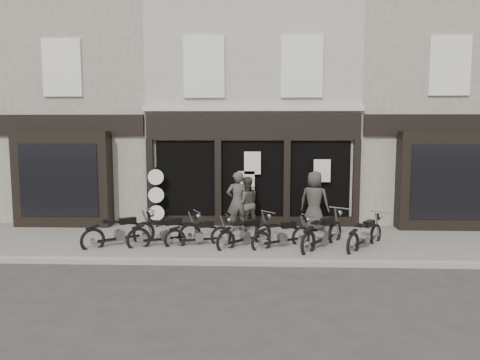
{
  "coord_description": "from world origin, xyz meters",
  "views": [
    {
      "loc": [
        0.2,
        -12.66,
        3.47
      ],
      "look_at": [
        -0.37,
        1.6,
        1.82
      ],
      "focal_mm": 35.0,
      "sensor_mm": 36.0,
      "label": 1
    }
  ],
  "objects_px": {
    "motorcycle_5": "(323,235)",
    "man_left": "(237,201)",
    "motorcycle_0": "(120,234)",
    "motorcycle_1": "(166,235)",
    "motorcycle_2": "(199,236)",
    "motorcycle_4": "(282,237)",
    "man_centre": "(246,203)",
    "man_right": "(314,201)",
    "motorcycle_3": "(246,235)",
    "motorcycle_6": "(365,237)",
    "advert_sign_post": "(156,200)"
  },
  "relations": [
    {
      "from": "motorcycle_0",
      "to": "motorcycle_1",
      "type": "bearing_deg",
      "value": -36.11
    },
    {
      "from": "motorcycle_3",
      "to": "advert_sign_post",
      "type": "distance_m",
      "value": 3.8
    },
    {
      "from": "motorcycle_3",
      "to": "motorcycle_6",
      "type": "distance_m",
      "value": 3.33
    },
    {
      "from": "motorcycle_2",
      "to": "motorcycle_6",
      "type": "bearing_deg",
      "value": -18.65
    },
    {
      "from": "motorcycle_1",
      "to": "man_left",
      "type": "bearing_deg",
      "value": 18.04
    },
    {
      "from": "motorcycle_1",
      "to": "motorcycle_6",
      "type": "xyz_separation_m",
      "value": [
        5.59,
        -0.02,
        -0.01
      ]
    },
    {
      "from": "man_left",
      "to": "man_right",
      "type": "bearing_deg",
      "value": 167.31
    },
    {
      "from": "motorcycle_5",
      "to": "man_left",
      "type": "distance_m",
      "value": 3.16
    },
    {
      "from": "motorcycle_6",
      "to": "advert_sign_post",
      "type": "bearing_deg",
      "value": 107.41
    },
    {
      "from": "man_left",
      "to": "man_centre",
      "type": "height_order",
      "value": "man_left"
    },
    {
      "from": "motorcycle_0",
      "to": "motorcycle_2",
      "type": "height_order",
      "value": "motorcycle_0"
    },
    {
      "from": "motorcycle_2",
      "to": "motorcycle_3",
      "type": "xyz_separation_m",
      "value": [
        1.31,
        0.03,
        0.02
      ]
    },
    {
      "from": "motorcycle_3",
      "to": "motorcycle_5",
      "type": "bearing_deg",
      "value": -46.16
    },
    {
      "from": "motorcycle_4",
      "to": "advert_sign_post",
      "type": "xyz_separation_m",
      "value": [
        -4.05,
        2.33,
        0.66
      ]
    },
    {
      "from": "motorcycle_4",
      "to": "man_right",
      "type": "height_order",
      "value": "man_right"
    },
    {
      "from": "motorcycle_1",
      "to": "advert_sign_post",
      "type": "distance_m",
      "value": 2.5
    },
    {
      "from": "motorcycle_0",
      "to": "advert_sign_post",
      "type": "height_order",
      "value": "advert_sign_post"
    },
    {
      "from": "man_centre",
      "to": "motorcycle_0",
      "type": "bearing_deg",
      "value": 13.63
    },
    {
      "from": "motorcycle_0",
      "to": "motorcycle_1",
      "type": "xyz_separation_m",
      "value": [
        1.3,
        0.02,
        -0.01
      ]
    },
    {
      "from": "motorcycle_6",
      "to": "man_centre",
      "type": "xyz_separation_m",
      "value": [
        -3.36,
        2.04,
        0.59
      ]
    },
    {
      "from": "motorcycle_2",
      "to": "motorcycle_4",
      "type": "distance_m",
      "value": 2.35
    },
    {
      "from": "motorcycle_2",
      "to": "man_right",
      "type": "height_order",
      "value": "man_right"
    },
    {
      "from": "man_centre",
      "to": "man_right",
      "type": "height_order",
      "value": "man_right"
    },
    {
      "from": "motorcycle_3",
      "to": "motorcycle_4",
      "type": "distance_m",
      "value": 1.04
    },
    {
      "from": "motorcycle_6",
      "to": "man_centre",
      "type": "distance_m",
      "value": 3.98
    },
    {
      "from": "man_left",
      "to": "motorcycle_2",
      "type": "bearing_deg",
      "value": 43.71
    },
    {
      "from": "man_centre",
      "to": "motorcycle_1",
      "type": "bearing_deg",
      "value": 25.78
    },
    {
      "from": "motorcycle_1",
      "to": "motorcycle_6",
      "type": "height_order",
      "value": "motorcycle_1"
    },
    {
      "from": "man_left",
      "to": "man_right",
      "type": "relative_size",
      "value": 1.0
    },
    {
      "from": "motorcycle_2",
      "to": "man_right",
      "type": "distance_m",
      "value": 4.05
    },
    {
      "from": "motorcycle_5",
      "to": "man_right",
      "type": "distance_m",
      "value": 2.14
    },
    {
      "from": "motorcycle_0",
      "to": "man_centre",
      "type": "height_order",
      "value": "man_centre"
    },
    {
      "from": "motorcycle_2",
      "to": "man_centre",
      "type": "bearing_deg",
      "value": 39.18
    },
    {
      "from": "motorcycle_4",
      "to": "man_right",
      "type": "xyz_separation_m",
      "value": [
        1.12,
        2.05,
        0.71
      ]
    },
    {
      "from": "motorcycle_0",
      "to": "motorcycle_4",
      "type": "relative_size",
      "value": 1.06
    },
    {
      "from": "motorcycle_3",
      "to": "motorcycle_4",
      "type": "height_order",
      "value": "motorcycle_3"
    },
    {
      "from": "motorcycle_2",
      "to": "motorcycle_6",
      "type": "relative_size",
      "value": 1.05
    },
    {
      "from": "motorcycle_1",
      "to": "motorcycle_5",
      "type": "xyz_separation_m",
      "value": [
        4.42,
        -0.03,
        0.03
      ]
    },
    {
      "from": "motorcycle_3",
      "to": "man_right",
      "type": "bearing_deg",
      "value": -1.36
    },
    {
      "from": "motorcycle_4",
      "to": "motorcycle_0",
      "type": "bearing_deg",
      "value": 148.78
    },
    {
      "from": "motorcycle_2",
      "to": "motorcycle_5",
      "type": "height_order",
      "value": "motorcycle_5"
    },
    {
      "from": "motorcycle_4",
      "to": "advert_sign_post",
      "type": "bearing_deg",
      "value": 118.98
    },
    {
      "from": "motorcycle_5",
      "to": "advert_sign_post",
      "type": "relative_size",
      "value": 0.94
    },
    {
      "from": "motorcycle_4",
      "to": "motorcycle_5",
      "type": "distance_m",
      "value": 1.12
    },
    {
      "from": "motorcycle_2",
      "to": "motorcycle_0",
      "type": "bearing_deg",
      "value": 163.98
    },
    {
      "from": "motorcycle_2",
      "to": "motorcycle_4",
      "type": "xyz_separation_m",
      "value": [
        2.35,
        -0.08,
        0.0
      ]
    },
    {
      "from": "motorcycle_1",
      "to": "man_centre",
      "type": "bearing_deg",
      "value": 16.96
    },
    {
      "from": "motorcycle_6",
      "to": "motorcycle_3",
      "type": "bearing_deg",
      "value": 125.78
    },
    {
      "from": "motorcycle_0",
      "to": "motorcycle_2",
      "type": "relative_size",
      "value": 1.0
    },
    {
      "from": "motorcycle_4",
      "to": "man_left",
      "type": "bearing_deg",
      "value": 94.76
    }
  ]
}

